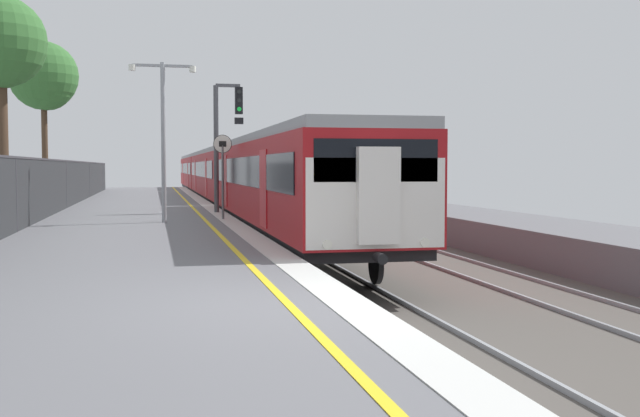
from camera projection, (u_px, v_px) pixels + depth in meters
ground at (509, 340)px, 10.03m from camera, size 17.40×110.00×1.21m
commuter_train_at_platform at (225, 174)px, 43.38m from camera, size 2.83×60.80×3.81m
signal_gantry at (224, 132)px, 27.98m from camera, size 1.10×0.24×4.77m
speed_limit_sign at (223, 166)px, 24.36m from camera, size 0.59×0.08×2.74m
platform_lamp_mid at (163, 127)px, 22.90m from camera, size 2.00×0.20×4.86m
background_tree_left at (44, 79)px, 39.93m from camera, size 3.63×3.63×8.34m
background_tree_centre at (0, 47)px, 25.27m from camera, size 3.08×3.08×7.45m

